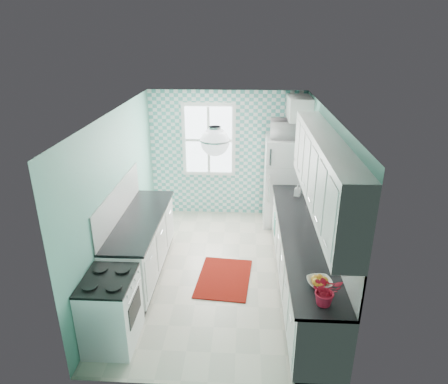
# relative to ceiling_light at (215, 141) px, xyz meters

# --- Properties ---
(floor) EXTENTS (3.00, 4.40, 0.02)m
(floor) POSITION_rel_ceiling_light_xyz_m (0.00, 0.80, -2.33)
(floor) COLOR beige
(floor) RESTS_ON ground
(ceiling) EXTENTS (3.00, 4.40, 0.02)m
(ceiling) POSITION_rel_ceiling_light_xyz_m (0.00, 0.80, 0.19)
(ceiling) COLOR white
(ceiling) RESTS_ON wall_back
(wall_back) EXTENTS (3.00, 0.02, 2.50)m
(wall_back) POSITION_rel_ceiling_light_xyz_m (0.00, 3.01, -1.07)
(wall_back) COLOR #65AD9A
(wall_back) RESTS_ON floor
(wall_front) EXTENTS (3.00, 0.02, 2.50)m
(wall_front) POSITION_rel_ceiling_light_xyz_m (0.00, -1.41, -1.07)
(wall_front) COLOR #65AD9A
(wall_front) RESTS_ON floor
(wall_left) EXTENTS (0.02, 4.40, 2.50)m
(wall_left) POSITION_rel_ceiling_light_xyz_m (-1.51, 0.80, -1.07)
(wall_left) COLOR #65AD9A
(wall_left) RESTS_ON floor
(wall_right) EXTENTS (0.02, 4.40, 2.50)m
(wall_right) POSITION_rel_ceiling_light_xyz_m (1.51, 0.80, -1.07)
(wall_right) COLOR #65AD9A
(wall_right) RESTS_ON floor
(accent_wall) EXTENTS (3.00, 0.01, 2.50)m
(accent_wall) POSITION_rel_ceiling_light_xyz_m (0.00, 2.99, -1.07)
(accent_wall) COLOR #52AAA2
(accent_wall) RESTS_ON wall_back
(window) EXTENTS (1.04, 0.05, 1.44)m
(window) POSITION_rel_ceiling_light_xyz_m (-0.35, 2.96, -0.77)
(window) COLOR white
(window) RESTS_ON wall_back
(backsplash_right) EXTENTS (0.02, 3.60, 0.51)m
(backsplash_right) POSITION_rel_ceiling_light_xyz_m (1.49, 0.40, -1.13)
(backsplash_right) COLOR white
(backsplash_right) RESTS_ON wall_right
(backsplash_left) EXTENTS (0.02, 2.15, 0.51)m
(backsplash_left) POSITION_rel_ceiling_light_xyz_m (-1.49, 0.73, -1.13)
(backsplash_left) COLOR white
(backsplash_left) RESTS_ON wall_left
(upper_cabinets_right) EXTENTS (0.33, 3.20, 0.90)m
(upper_cabinets_right) POSITION_rel_ceiling_light_xyz_m (1.33, 0.20, -0.42)
(upper_cabinets_right) COLOR white
(upper_cabinets_right) RESTS_ON wall_right
(upper_cabinet_fridge) EXTENTS (0.40, 0.74, 0.40)m
(upper_cabinet_fridge) POSITION_rel_ceiling_light_xyz_m (1.30, 2.63, -0.07)
(upper_cabinet_fridge) COLOR white
(upper_cabinet_fridge) RESTS_ON wall_right
(ceiling_light) EXTENTS (0.34, 0.34, 0.35)m
(ceiling_light) POSITION_rel_ceiling_light_xyz_m (0.00, 0.00, 0.00)
(ceiling_light) COLOR silver
(ceiling_light) RESTS_ON ceiling
(base_cabinets_right) EXTENTS (0.60, 3.60, 0.90)m
(base_cabinets_right) POSITION_rel_ceiling_light_xyz_m (1.20, 0.40, -1.87)
(base_cabinets_right) COLOR white
(base_cabinets_right) RESTS_ON floor
(countertop_right) EXTENTS (0.63, 3.60, 0.04)m
(countertop_right) POSITION_rel_ceiling_light_xyz_m (1.19, 0.40, -1.40)
(countertop_right) COLOR black
(countertop_right) RESTS_ON base_cabinets_right
(base_cabinets_left) EXTENTS (0.60, 2.15, 0.90)m
(base_cabinets_left) POSITION_rel_ceiling_light_xyz_m (-1.20, 0.73, -1.87)
(base_cabinets_left) COLOR white
(base_cabinets_left) RESTS_ON floor
(countertop_left) EXTENTS (0.63, 2.15, 0.04)m
(countertop_left) POSITION_rel_ceiling_light_xyz_m (-1.19, 0.73, -1.40)
(countertop_left) COLOR black
(countertop_left) RESTS_ON base_cabinets_left
(fridge) EXTENTS (0.74, 0.74, 1.71)m
(fridge) POSITION_rel_ceiling_light_xyz_m (1.11, 2.59, -1.47)
(fridge) COLOR silver
(fridge) RESTS_ON floor
(stove) EXTENTS (0.58, 0.73, 0.88)m
(stove) POSITION_rel_ceiling_light_xyz_m (-1.20, -0.78, -1.86)
(stove) COLOR white
(stove) RESTS_ON floor
(sink) EXTENTS (0.51, 0.43, 0.53)m
(sink) POSITION_rel_ceiling_light_xyz_m (1.20, 1.36, -1.39)
(sink) COLOR silver
(sink) RESTS_ON countertop_right
(rug) EXTENTS (0.87, 1.17, 0.02)m
(rug) POSITION_rel_ceiling_light_xyz_m (0.07, 0.59, -2.32)
(rug) COLOR #6C0101
(rug) RESTS_ON floor
(dish_towel) EXTENTS (0.06, 0.23, 0.35)m
(dish_towel) POSITION_rel_ceiling_light_xyz_m (0.89, 1.53, -1.84)
(dish_towel) COLOR #50A396
(dish_towel) RESTS_ON base_cabinets_right
(fruit_bowl) EXTENTS (0.31, 0.31, 0.07)m
(fruit_bowl) POSITION_rel_ceiling_light_xyz_m (1.20, -0.84, -1.35)
(fruit_bowl) COLOR white
(fruit_bowl) RESTS_ON countertop_right
(potted_plant) EXTENTS (0.34, 0.30, 0.33)m
(potted_plant) POSITION_rel_ceiling_light_xyz_m (1.20, -1.16, -1.22)
(potted_plant) COLOR #B01C38
(potted_plant) RESTS_ON countertop_right
(soap_bottle) EXTENTS (0.12, 0.12, 0.21)m
(soap_bottle) POSITION_rel_ceiling_light_xyz_m (1.25, 1.70, -1.28)
(soap_bottle) COLOR #A3B8BF
(soap_bottle) RESTS_ON countertop_right
(microwave) EXTENTS (0.61, 0.43, 0.33)m
(microwave) POSITION_rel_ceiling_light_xyz_m (1.11, 2.59, -0.45)
(microwave) COLOR white
(microwave) RESTS_ON fridge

